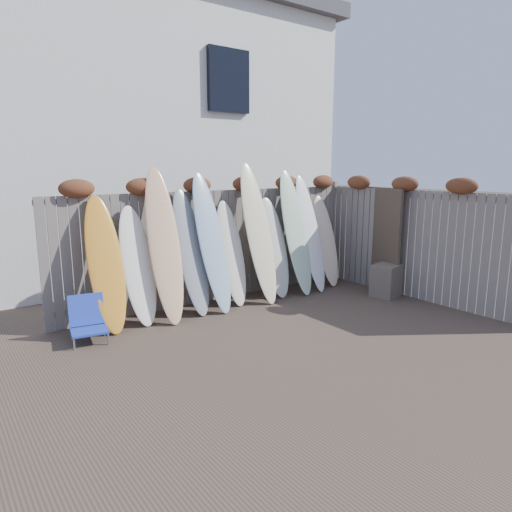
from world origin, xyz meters
TOP-DOWN VIEW (x-y plane):
  - ground at (0.00, 0.00)m, footprint 80.00×80.00m
  - back_fence at (0.06, 2.39)m, footprint 6.05×0.28m
  - right_fence at (2.99, 0.25)m, footprint 0.28×4.40m
  - house at (0.50, 6.50)m, footprint 8.50×5.50m
  - beach_chair at (-2.56, 1.72)m, footprint 0.56×0.59m
  - wooden_crate at (2.65, 0.66)m, footprint 0.60×0.53m
  - lattice_panel at (2.98, 1.17)m, footprint 0.39×1.32m
  - surfboard_0 at (-2.17, 1.99)m, footprint 0.53×0.72m
  - surfboard_1 at (-1.67, 2.01)m, footprint 0.52×0.66m
  - surfboard_2 at (-1.26, 1.91)m, footprint 0.59×0.89m
  - surfboard_3 at (-0.76, 1.97)m, footprint 0.56×0.77m
  - surfboard_4 at (-0.40, 1.91)m, footprint 0.58×0.87m
  - surfboard_5 at (0.07, 2.03)m, footprint 0.49×0.67m
  - surfboard_6 at (0.57, 1.90)m, footprint 0.54×0.88m
  - surfboard_7 at (1.00, 1.98)m, footprint 0.57×0.68m
  - surfboard_8 at (1.48, 1.92)m, footprint 0.53×0.84m
  - surfboard_9 at (1.85, 1.92)m, footprint 0.48×0.80m
  - surfboard_10 at (2.37, 2.00)m, footprint 0.52×0.68m

SIDE VIEW (x-z plane):
  - ground at x=0.00m, z-range 0.00..0.00m
  - beach_chair at x=-2.56m, z-range -0.02..0.62m
  - wooden_crate at x=2.65m, z-range 0.00..0.61m
  - surfboard_5 at x=0.07m, z-range 0.00..1.83m
  - surfboard_1 at x=-1.67m, z-range 0.00..1.83m
  - surfboard_10 at x=2.37m, z-range 0.00..1.83m
  - surfboard_7 at x=1.00m, z-range 0.00..1.85m
  - surfboard_0 at x=-2.17m, z-range 0.00..2.01m
  - lattice_panel at x=2.98m, z-range 0.00..2.02m
  - surfboard_3 at x=-0.76m, z-range 0.00..2.07m
  - surfboard_9 at x=1.85m, z-range 0.00..2.26m
  - right_fence at x=2.99m, z-range 0.02..2.26m
  - surfboard_4 at x=-0.40m, z-range 0.00..2.34m
  - surfboard_8 at x=1.48m, z-range 0.00..2.36m
  - back_fence at x=0.06m, z-range 0.06..2.30m
  - surfboard_2 at x=-1.26m, z-range 0.00..2.43m
  - surfboard_6 at x=0.57m, z-range 0.00..2.49m
  - house at x=0.50m, z-range 0.04..6.36m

